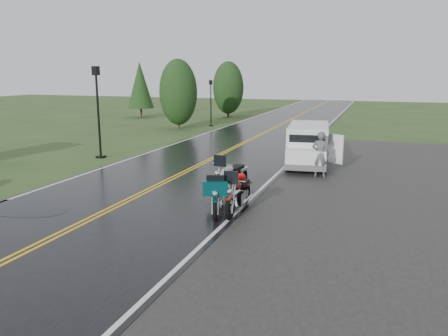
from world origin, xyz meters
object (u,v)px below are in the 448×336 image
(motorcycle_red, at_px, (230,199))
(lamp_post_near_left, at_px, (98,112))
(van_white, at_px, (289,151))
(motorcycle_silver, at_px, (218,180))
(lamp_post_far_left, at_px, (211,103))
(person_at_van, at_px, (320,155))
(motorcycle_teal, at_px, (215,201))

(motorcycle_red, bearing_deg, lamp_post_near_left, 141.11)
(van_white, height_order, lamp_post_near_left, lamp_post_near_left)
(motorcycle_silver, bearing_deg, van_white, 83.67)
(lamp_post_near_left, bearing_deg, lamp_post_far_left, 88.88)
(motorcycle_silver, xyz_separation_m, person_at_van, (2.72, 4.54, 0.21))
(motorcycle_red, bearing_deg, van_white, 85.86)
(lamp_post_near_left, height_order, lamp_post_far_left, lamp_post_near_left)
(motorcycle_teal, xyz_separation_m, lamp_post_near_left, (-8.95, 7.27, 1.63))
(lamp_post_near_left, bearing_deg, van_white, -0.89)
(motorcycle_silver, height_order, lamp_post_near_left, lamp_post_near_left)
(motorcycle_red, xyz_separation_m, motorcycle_silver, (-1.04, 1.84, 0.03))
(motorcycle_teal, height_order, van_white, van_white)
(van_white, xyz_separation_m, lamp_post_far_left, (-9.31, 14.74, 0.90))
(lamp_post_far_left, bearing_deg, person_at_van, -54.96)
(lamp_post_near_left, distance_m, lamp_post_far_left, 14.60)
(motorcycle_teal, bearing_deg, motorcycle_silver, 90.67)
(motorcycle_silver, height_order, van_white, van_white)
(van_white, height_order, person_at_van, van_white)
(motorcycle_teal, distance_m, van_white, 7.16)
(motorcycle_red, distance_m, lamp_post_far_left, 23.47)
(lamp_post_far_left, bearing_deg, motorcycle_red, -67.37)
(lamp_post_near_left, relative_size, lamp_post_far_left, 1.23)
(van_white, distance_m, lamp_post_near_left, 9.69)
(motorcycle_teal, bearing_deg, lamp_post_far_left, 94.12)
(motorcycle_red, bearing_deg, motorcycle_teal, -150.24)
(motorcycle_teal, xyz_separation_m, van_white, (0.65, 7.12, 0.30))
(person_at_van, xyz_separation_m, lamp_post_far_left, (-10.70, 15.26, 0.92))
(van_white, bearing_deg, lamp_post_far_left, 115.38)
(lamp_post_near_left, bearing_deg, person_at_van, -3.49)
(lamp_post_near_left, bearing_deg, motorcycle_teal, -39.11)
(person_at_van, bearing_deg, motorcycle_teal, 73.61)
(motorcycle_red, distance_m, person_at_van, 6.60)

